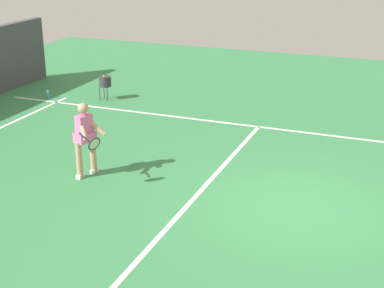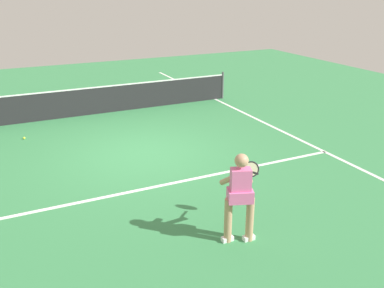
% 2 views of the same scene
% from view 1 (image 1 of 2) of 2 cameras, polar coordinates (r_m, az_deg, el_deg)
% --- Properties ---
extents(ground_plane, '(27.39, 27.39, 0.00)m').
position_cam_1_polar(ground_plane, '(10.95, 10.30, -6.09)').
color(ground_plane, '#38844C').
extents(service_line_marking, '(8.39, 0.10, 0.01)m').
position_cam_1_polar(service_line_marking, '(11.42, 0.84, -4.58)').
color(service_line_marking, white).
rests_on(service_line_marking, ground).
extents(sideline_left_marking, '(0.10, 19.07, 0.01)m').
position_cam_1_polar(sideline_left_marking, '(14.79, 13.66, 0.76)').
color(sideline_left_marking, white).
rests_on(sideline_left_marking, ground).
extents(tennis_player, '(0.99, 0.86, 1.55)m').
position_cam_1_polar(tennis_player, '(11.99, -10.32, 0.68)').
color(tennis_player, tan).
rests_on(tennis_player, ground).
extents(ball_hopper, '(0.36, 0.36, 0.74)m').
position_cam_1_polar(ball_hopper, '(17.53, -8.46, 6.03)').
color(ball_hopper, '#333338').
rests_on(ball_hopper, ground).
extents(water_bottle, '(0.07, 0.07, 0.24)m').
position_cam_1_polar(water_bottle, '(18.12, -13.82, 4.73)').
color(water_bottle, '#4C9EE5').
rests_on(water_bottle, ground).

